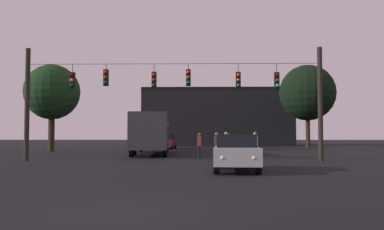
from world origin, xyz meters
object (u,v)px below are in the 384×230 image
object	(u,v)px
car_far_left	(166,141)
pedestrian_near_bus	(255,144)
pedestrian_trailing	(228,145)
tree_behind_building	(307,93)
car_near_right	(236,152)
city_bus	(151,130)
pedestrian_crossing_right	(199,144)
pedestrian_crossing_center	(226,144)
tree_left_silhouette	(52,92)
pedestrian_crossing_left	(216,143)

from	to	relation	value
car_far_left	pedestrian_near_bus	bearing A→B (deg)	-69.24
pedestrian_trailing	tree_behind_building	size ratio (longest dim) A/B	0.17
car_near_right	pedestrian_near_bus	distance (m)	8.21
city_bus	pedestrian_crossing_right	size ratio (longest dim) A/B	6.88
car_near_right	pedestrian_crossing_center	bearing A→B (deg)	89.59
tree_left_silhouette	tree_behind_building	world-z (taller)	tree_behind_building
city_bus	car_near_right	size ratio (longest dim) A/B	2.52
pedestrian_crossing_left	pedestrian_crossing_right	bearing A→B (deg)	-140.15
car_near_right	pedestrian_near_bus	bearing A→B (deg)	77.00
car_near_right	pedestrian_crossing_left	xyz separation A→B (m)	(-0.48, 9.23, 0.14)
pedestrian_crossing_right	city_bus	bearing A→B (deg)	121.18
car_far_left	tree_left_silhouette	size ratio (longest dim) A/B	0.57
car_far_left	tree_behind_building	bearing A→B (deg)	11.83
car_far_left	tree_behind_building	world-z (taller)	tree_behind_building
pedestrian_trailing	tree_behind_building	distance (m)	24.14
pedestrian_crossing_left	tree_left_silhouette	xyz separation A→B (m)	(-14.23, 9.72, 4.33)
pedestrian_near_bus	tree_left_silhouette	distance (m)	20.31
car_near_right	pedestrian_trailing	xyz separation A→B (m)	(0.25, 8.60, 0.08)
car_far_left	pedestrian_crossing_right	size ratio (longest dim) A/B	2.73
city_bus	pedestrian_crossing_center	bearing A→B (deg)	-51.95
car_far_left	pedestrian_crossing_right	bearing A→B (deg)	-78.86
pedestrian_crossing_left	car_far_left	bearing A→B (deg)	105.17
car_near_right	pedestrian_near_bus	size ratio (longest dim) A/B	2.65
pedestrian_crossing_left	pedestrian_trailing	bearing A→B (deg)	-41.17
city_bus	pedestrian_crossing_right	xyz separation A→B (m)	(3.71, -6.12, -0.95)
pedestrian_crossing_center	pedestrian_trailing	xyz separation A→B (m)	(0.20, 0.96, -0.07)
pedestrian_trailing	pedestrian_crossing_right	bearing A→B (deg)	-171.34
pedestrian_near_bus	pedestrian_trailing	xyz separation A→B (m)	(-1.59, 0.60, -0.06)
pedestrian_crossing_left	pedestrian_trailing	size ratio (longest dim) A/B	1.06
pedestrian_crossing_right	pedestrian_trailing	xyz separation A→B (m)	(1.82, 0.28, -0.03)
city_bus	pedestrian_crossing_left	bearing A→B (deg)	-47.35
pedestrian_crossing_center	tree_left_silhouette	world-z (taller)	tree_left_silhouette
pedestrian_crossing_left	tree_behind_building	size ratio (longest dim) A/B	0.18
pedestrian_trailing	tree_left_silhouette	xyz separation A→B (m)	(-14.96, 10.35, 4.39)
car_near_right	pedestrian_near_bus	world-z (taller)	pedestrian_near_bus
car_far_left	pedestrian_near_bus	world-z (taller)	pedestrian_near_bus
car_near_right	pedestrian_crossing_center	world-z (taller)	pedestrian_crossing_center
city_bus	pedestrian_trailing	world-z (taller)	city_bus
pedestrian_crossing_right	pedestrian_trailing	world-z (taller)	pedestrian_crossing_right
city_bus	pedestrian_trailing	xyz separation A→B (m)	(5.53, -5.85, -0.99)
pedestrian_crossing_right	car_far_left	bearing A→B (deg)	101.14
pedestrian_crossing_left	pedestrian_near_bus	xyz separation A→B (m)	(2.32, -1.24, 0.00)
pedestrian_crossing_left	pedestrian_near_bus	distance (m)	2.63
city_bus	car_far_left	bearing A→B (deg)	89.28
car_near_right	pedestrian_trailing	distance (m)	8.60
pedestrian_crossing_center	pedestrian_near_bus	bearing A→B (deg)	11.37
pedestrian_crossing_left	city_bus	bearing A→B (deg)	132.65
pedestrian_near_bus	tree_left_silhouette	bearing A→B (deg)	146.50
pedestrian_crossing_left	pedestrian_trailing	distance (m)	0.97
pedestrian_crossing_right	tree_behind_building	size ratio (longest dim) A/B	0.17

